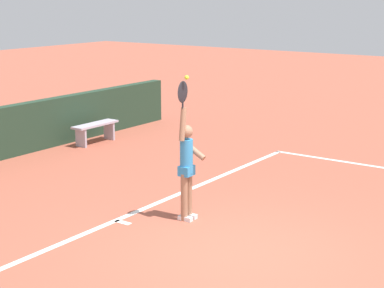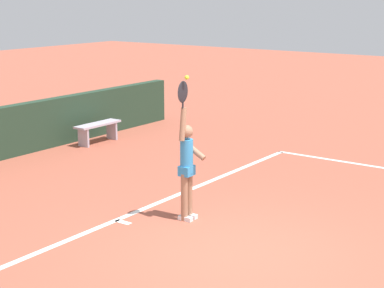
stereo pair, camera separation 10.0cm
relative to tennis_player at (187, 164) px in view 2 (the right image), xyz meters
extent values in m
plane|color=#A7513D|center=(-0.72, -1.44, -0.94)|extent=(60.00, 60.00, 0.00)
cube|color=white|center=(-0.72, 0.90, -0.93)|extent=(11.38, 0.11, 0.00)
cube|color=white|center=(-0.72, 0.75, -0.93)|extent=(0.11, 0.30, 0.00)
cylinder|color=#9B6F54|center=(0.07, 0.01, -0.55)|extent=(0.11, 0.11, 0.78)
cylinder|color=#9B6F54|center=(-0.06, 0.00, -0.55)|extent=(0.11, 0.11, 0.78)
cube|color=white|center=(0.07, -0.01, -0.90)|extent=(0.11, 0.24, 0.07)
cube|color=white|center=(-0.06, -0.02, -0.90)|extent=(0.11, 0.24, 0.07)
cylinder|color=#328DCF|center=(0.00, 0.00, 0.12)|extent=(0.21, 0.21, 0.55)
cube|color=#328DCF|center=(0.00, 0.00, -0.11)|extent=(0.24, 0.21, 0.16)
sphere|color=#9B6F54|center=(0.00, 0.00, 0.53)|extent=(0.21, 0.21, 0.21)
cylinder|color=#9B6F54|center=(-0.10, 0.00, 0.66)|extent=(0.16, 0.10, 0.53)
cylinder|color=#9B6F54|center=(0.11, -0.05, 0.22)|extent=(0.11, 0.46, 0.32)
ellipsoid|color=black|center=(-0.10, 0.00, 1.17)|extent=(0.30, 0.04, 0.36)
cylinder|color=black|center=(-0.10, 0.00, 0.98)|extent=(0.03, 0.03, 0.18)
sphere|color=#CFE12B|center=(-0.09, -0.07, 1.40)|extent=(0.07, 0.07, 0.07)
cube|color=#B3ADBF|center=(3.18, 5.02, -0.47)|extent=(1.32, 0.36, 0.05)
cube|color=#B3ADBF|center=(2.68, 5.02, -0.70)|extent=(0.06, 0.32, 0.47)
cube|color=#B3ADBF|center=(3.68, 5.02, -0.70)|extent=(0.06, 0.32, 0.47)
camera|label=1|loc=(-8.09, -5.78, 2.66)|focal=60.16mm
camera|label=2|loc=(-8.03, -5.86, 2.66)|focal=60.16mm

